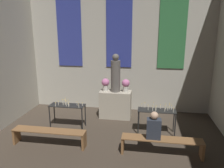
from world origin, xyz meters
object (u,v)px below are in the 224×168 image
at_px(flower_vase_right, 126,85).
at_px(candle_rack_right, 157,113).
at_px(pew_back_right, 162,143).
at_px(flower_vase_left, 105,84).
at_px(statue, 116,74).
at_px(person_seated, 154,127).
at_px(altar, 115,104).
at_px(pew_back_left, 49,134).
at_px(candle_rack_left, 67,108).

bearing_deg(flower_vase_right, candle_rack_right, -45.19).
distance_m(candle_rack_right, pew_back_right, 1.27).
bearing_deg(flower_vase_left, flower_vase_right, 0.00).
relative_size(statue, person_seated, 1.89).
relative_size(altar, pew_back_left, 0.55).
distance_m(flower_vase_left, flower_vase_right, 0.73).
distance_m(pew_back_left, pew_back_right, 3.07).
relative_size(altar, person_seated, 1.57).
distance_m(altar, pew_back_left, 2.77).
xyz_separation_m(statue, pew_back_left, (-1.53, -2.30, -1.28)).
bearing_deg(candle_rack_left, candle_rack_right, 0.09).
xyz_separation_m(flower_vase_left, candle_rack_left, (-1.07, -1.09, -0.59)).
height_order(altar, candle_rack_left, altar).
relative_size(flower_vase_right, pew_back_right, 0.22).
relative_size(flower_vase_left, pew_back_left, 0.22).
distance_m(flower_vase_left, candle_rack_right, 2.19).
bearing_deg(pew_back_right, flower_vase_right, 116.88).
relative_size(pew_back_right, person_seated, 2.87).
relative_size(flower_vase_right, pew_back_left, 0.22).
relative_size(statue, pew_back_right, 0.66).
bearing_deg(candle_rack_left, pew_back_right, -22.24).
height_order(pew_back_left, person_seated, person_seated).
xyz_separation_m(pew_back_right, person_seated, (-0.22, 0.00, 0.44)).
height_order(altar, candle_rack_right, altar).
xyz_separation_m(flower_vase_left, flower_vase_right, (0.73, 0.00, 0.00)).
bearing_deg(flower_vase_left, candle_rack_left, -134.59).
height_order(flower_vase_right, candle_rack_left, flower_vase_right).
bearing_deg(person_seated, flower_vase_right, 112.38).
relative_size(flower_vase_left, candle_rack_right, 0.40).
height_order(altar, flower_vase_left, flower_vase_left).
relative_size(candle_rack_right, pew_back_left, 0.56).
distance_m(candle_rack_left, pew_back_left, 1.26).
bearing_deg(pew_back_left, candle_rack_left, 85.50).
relative_size(altar, flower_vase_left, 2.44).
bearing_deg(flower_vase_right, flower_vase_left, 180.00).
relative_size(pew_back_left, pew_back_right, 1.00).
bearing_deg(candle_rack_right, person_seated, -95.94).
bearing_deg(statue, altar, -90.00).
bearing_deg(statue, pew_back_left, -123.69).
height_order(candle_rack_right, person_seated, person_seated).
xyz_separation_m(flower_vase_right, pew_back_right, (1.17, -2.30, -0.92)).
bearing_deg(person_seated, statue, 119.74).
xyz_separation_m(flower_vase_right, pew_back_left, (-1.90, -2.30, -0.92)).
xyz_separation_m(pew_back_left, person_seated, (2.85, 0.00, 0.44)).
bearing_deg(pew_back_left, flower_vase_left, 63.12).
bearing_deg(person_seated, candle_rack_right, 84.06).
bearing_deg(candle_rack_left, flower_vase_left, 45.41).
bearing_deg(pew_back_left, candle_rack_right, 22.29).
bearing_deg(flower_vase_left, person_seated, -53.83).
xyz_separation_m(altar, candle_rack_right, (1.44, -1.08, 0.17)).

